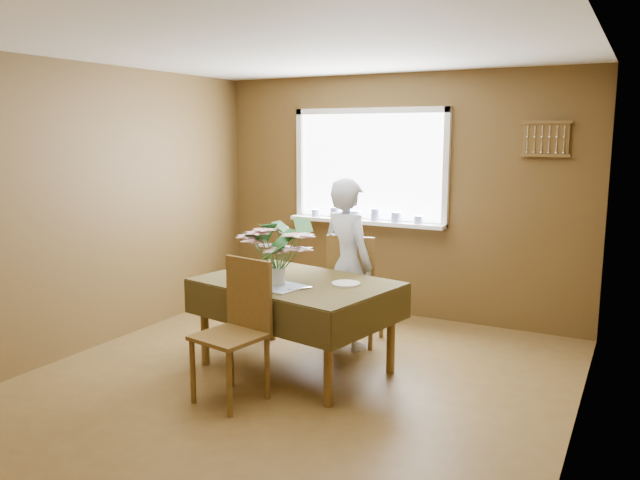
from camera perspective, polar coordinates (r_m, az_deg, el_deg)
The scene contains 15 objects.
floor at distance 4.86m, azimuth -3.11°, elevation -13.29°, with size 4.50×4.50×0.00m, color brown.
ceiling at distance 4.51m, azimuth -3.42°, elevation 17.36°, with size 4.50×4.50×0.00m, color white.
wall_back at distance 6.54m, azimuth 6.99°, elevation 3.96°, with size 4.00×4.00×0.00m, color brown.
wall_front at distance 2.87m, azimuth -27.13°, elevation -4.43°, with size 4.00×4.00×0.00m, color brown.
wall_left at distance 5.80m, azimuth -20.45°, elevation 2.69°, with size 4.50×4.50×0.00m, color brown.
wall_right at distance 3.90m, azimuth 22.83°, elevation -0.63°, with size 4.50×4.50×0.00m, color brown.
window_assembly at distance 6.59m, azimuth 4.39°, elevation 4.92°, with size 1.72×0.20×1.22m.
spoon_rack at distance 6.11m, azimuth 19.95°, elevation 8.69°, with size 0.44×0.05×0.33m.
dining_table at distance 5.02m, azimuth -2.23°, elevation -4.72°, with size 1.69×1.30×0.74m.
chair_far at distance 5.62m, azimuth 3.13°, elevation -4.17°, with size 0.49×0.49×1.02m.
chair_near at distance 4.54m, azimuth -7.51°, elevation -7.66°, with size 0.51×0.51×1.01m.
seated_woman at distance 5.52m, azimuth 2.52°, elevation -2.19°, with size 0.55×0.36×1.52m, color white.
flower_bouquet at distance 4.79m, azimuth -3.87°, elevation -0.55°, with size 0.56×0.56×0.48m.
side_plate at distance 4.87m, azimuth 2.38°, elevation -4.01°, with size 0.22×0.22×0.01m, color white.
table_knife at distance 4.71m, azimuth -1.88°, elevation -4.44°, with size 0.02×0.20×0.00m, color silver.
Camera 1 is at (2.31, -3.83, 1.90)m, focal length 35.00 mm.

